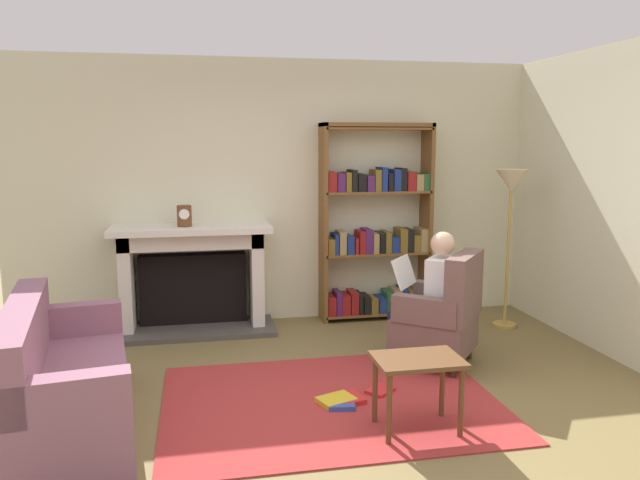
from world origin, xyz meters
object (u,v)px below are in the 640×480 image
object	(u,v)px
mantel_clock	(184,216)
armchair_reading	(442,316)
bookshelf	(376,229)
floor_lamp	(511,194)
seated_reader	(430,292)
side_table	(418,370)
fireplace	(193,274)
sofa_floral	(62,382)

from	to	relation	value
mantel_clock	armchair_reading	distance (m)	2.61
bookshelf	floor_lamp	world-z (taller)	bookshelf
armchair_reading	seated_reader	bearing A→B (deg)	-90.00
side_table	seated_reader	bearing A→B (deg)	65.59
fireplace	armchair_reading	world-z (taller)	fireplace
armchair_reading	sofa_floral	bearing A→B (deg)	-39.28
armchair_reading	mantel_clock	bearing A→B (deg)	-83.45
bookshelf	seated_reader	size ratio (longest dim) A/B	1.81
fireplace	side_table	world-z (taller)	fireplace
sofa_floral	floor_lamp	bearing A→B (deg)	-77.50
sofa_floral	side_table	distance (m)	2.32
mantel_clock	seated_reader	xyz separation A→B (m)	(2.02, -1.26, -0.54)
side_table	bookshelf	bearing A→B (deg)	79.53
fireplace	seated_reader	bearing A→B (deg)	-34.76
side_table	floor_lamp	distance (m)	2.77
floor_lamp	fireplace	bearing A→B (deg)	170.27
side_table	floor_lamp	xyz separation A→B (m)	(1.68, 2.00, 0.94)
sofa_floral	floor_lamp	distance (m)	4.35
armchair_reading	sofa_floral	distance (m)	2.96
bookshelf	seated_reader	world-z (taller)	bookshelf
armchair_reading	sofa_floral	world-z (taller)	armchair_reading
bookshelf	sofa_floral	world-z (taller)	bookshelf
fireplace	side_table	bearing A→B (deg)	-60.51
bookshelf	side_table	size ratio (longest dim) A/B	3.67
fireplace	sofa_floral	bearing A→B (deg)	-112.25
seated_reader	side_table	bearing A→B (deg)	14.36
side_table	sofa_floral	bearing A→B (deg)	167.96
bookshelf	side_table	xyz separation A→B (m)	(-0.47, -2.56, -0.54)
fireplace	seated_reader	size ratio (longest dim) A/B	1.38
armchair_reading	floor_lamp	bearing A→B (deg)	169.15
bookshelf	sofa_floral	xyz separation A→B (m)	(-2.74, -2.08, -0.64)
fireplace	mantel_clock	size ratio (longest dim) A/B	7.74
armchair_reading	seated_reader	xyz separation A→B (m)	(-0.09, 0.07, 0.20)
fireplace	floor_lamp	size ratio (longest dim) A/B	0.99
fireplace	side_table	xyz separation A→B (m)	(1.43, -2.53, -0.15)
bookshelf	sofa_floral	distance (m)	3.50
armchair_reading	floor_lamp	distance (m)	1.67
mantel_clock	floor_lamp	xyz separation A→B (m)	(3.17, -0.43, 0.19)
seated_reader	mantel_clock	bearing A→B (deg)	-83.13
mantel_clock	bookshelf	bearing A→B (deg)	3.94
mantel_clock	armchair_reading	size ratio (longest dim) A/B	0.21
mantel_clock	bookshelf	size ratio (longest dim) A/B	0.10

